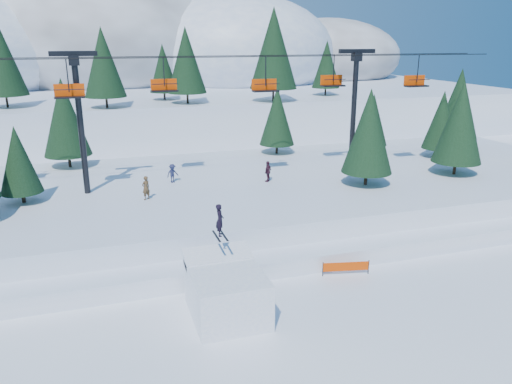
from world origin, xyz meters
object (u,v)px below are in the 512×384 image
object	(u,v)px
jump_kicker	(226,291)
chairlift	(224,96)
banner_far	(392,242)
banner_near	(346,267)

from	to	relation	value
jump_kicker	chairlift	bearing A→B (deg)	75.52
chairlift	jump_kicker	bearing A→B (deg)	-104.48
banner_far	chairlift	bearing A→B (deg)	127.32
jump_kicker	banner_far	xyz separation A→B (m)	(12.65, 4.61, -0.79)
chairlift	banner_near	bearing A→B (deg)	-74.46
jump_kicker	banner_near	xyz separation A→B (m)	(7.91, 2.09, -0.79)
jump_kicker	chairlift	world-z (taller)	chairlift
banner_near	banner_far	bearing A→B (deg)	27.98
jump_kicker	banner_near	bearing A→B (deg)	14.81
banner_far	jump_kicker	bearing A→B (deg)	-159.98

